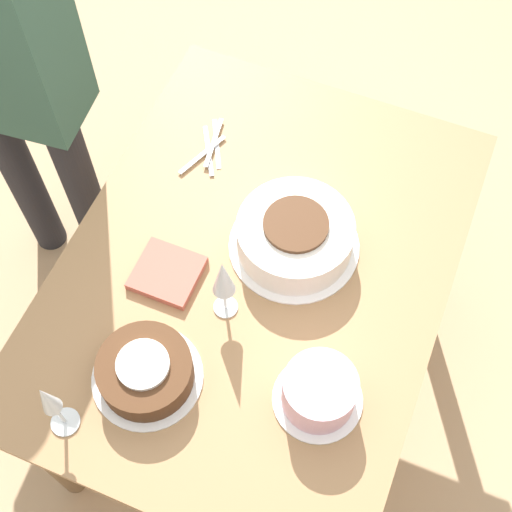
% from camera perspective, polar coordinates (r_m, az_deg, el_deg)
% --- Properties ---
extents(ground_plane, '(12.00, 12.00, 0.00)m').
position_cam_1_polar(ground_plane, '(2.46, -0.00, -9.29)').
color(ground_plane, tan).
extents(dining_table, '(1.26, 0.93, 0.76)m').
position_cam_1_polar(dining_table, '(1.88, -0.00, -2.63)').
color(dining_table, '#9E754C').
rests_on(dining_table, ground_plane).
extents(cake_center_white, '(0.33, 0.33, 0.11)m').
position_cam_1_polar(cake_center_white, '(1.75, 3.13, 1.62)').
color(cake_center_white, white).
rests_on(cake_center_white, dining_table).
extents(cake_front_chocolate, '(0.25, 0.25, 0.09)m').
position_cam_1_polar(cake_front_chocolate, '(1.63, -8.84, -9.11)').
color(cake_front_chocolate, white).
rests_on(cake_front_chocolate, dining_table).
extents(cake_back_decorated, '(0.20, 0.20, 0.11)m').
position_cam_1_polar(cake_back_decorated, '(1.58, 5.08, -10.77)').
color(cake_back_decorated, white).
rests_on(cake_back_decorated, dining_table).
extents(wine_glass_near, '(0.06, 0.06, 0.22)m').
position_cam_1_polar(wine_glass_near, '(1.58, -2.64, -1.83)').
color(wine_glass_near, silver).
rests_on(wine_glass_near, dining_table).
extents(wine_glass_far, '(0.07, 0.07, 0.22)m').
position_cam_1_polar(wine_glass_far, '(1.53, -16.24, -11.13)').
color(wine_glass_far, silver).
rests_on(wine_glass_far, dining_table).
extents(fork_pile, '(0.21, 0.10, 0.01)m').
position_cam_1_polar(fork_pile, '(1.96, -3.68, 8.63)').
color(fork_pile, silver).
rests_on(fork_pile, dining_table).
extents(napkin_stack, '(0.15, 0.16, 0.02)m').
position_cam_1_polar(napkin_stack, '(1.76, -7.13, -1.36)').
color(napkin_stack, '#B75B4C').
rests_on(napkin_stack, dining_table).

